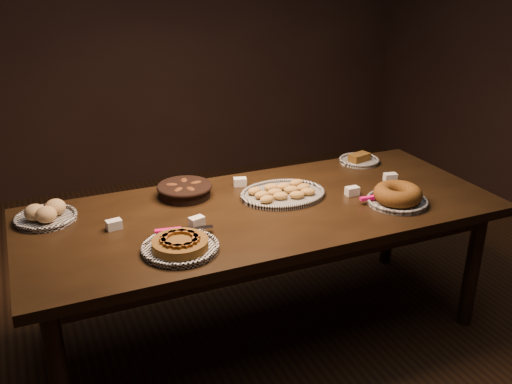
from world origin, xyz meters
name	(u,v)px	position (x,y,z in m)	size (l,w,h in m)	color
ground	(263,331)	(0.00, 0.00, 0.00)	(5.00, 5.00, 0.00)	black
buffet_table	(264,221)	(0.00, 0.00, 0.68)	(2.40, 1.00, 0.75)	black
apple_tart_plate	(180,245)	(-0.51, -0.26, 0.77)	(0.36, 0.34, 0.06)	white
madeleine_platter	(283,193)	(0.15, 0.09, 0.77)	(0.46, 0.37, 0.05)	black
bundt_cake_plate	(397,196)	(0.65, -0.23, 0.79)	(0.34, 0.31, 0.10)	black
croissant_basket	(185,189)	(-0.32, 0.30, 0.79)	(0.34, 0.34, 0.07)	black
bread_roll_plate	(46,215)	(-1.02, 0.28, 0.78)	(0.29, 0.29, 0.09)	white
loaf_plate	(359,160)	(0.81, 0.38, 0.77)	(0.25, 0.25, 0.06)	black
tent_cards	(265,198)	(0.04, 0.07, 0.77)	(1.62, 0.45, 0.04)	white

